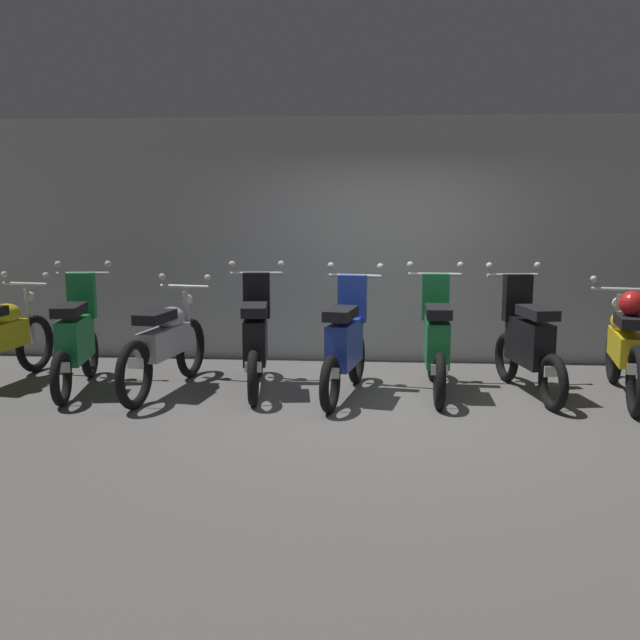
% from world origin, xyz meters
% --- Properties ---
extents(ground_plane, '(80.00, 80.00, 0.00)m').
position_xyz_m(ground_plane, '(0.00, 0.00, 0.00)').
color(ground_plane, '#565451').
extents(back_wall, '(16.19, 0.30, 2.90)m').
position_xyz_m(back_wall, '(0.00, 2.22, 1.45)').
color(back_wall, '#9EA0A3').
rests_on(back_wall, ground).
extents(motorbike_slot_1, '(0.58, 1.67, 1.29)m').
position_xyz_m(motorbike_slot_1, '(-3.19, 0.43, 0.53)').
color(motorbike_slot_1, black).
rests_on(motorbike_slot_1, ground).
extents(motorbike_slot_2, '(0.58, 1.94, 1.15)m').
position_xyz_m(motorbike_slot_2, '(-2.27, 0.44, 0.49)').
color(motorbike_slot_2, black).
rests_on(motorbike_slot_2, ground).
extents(motorbike_slot_3, '(0.59, 1.68, 1.29)m').
position_xyz_m(motorbike_slot_3, '(-1.37, 0.58, 0.53)').
color(motorbike_slot_3, black).
rests_on(motorbike_slot_3, ground).
extents(motorbike_slot_4, '(0.58, 1.67, 1.29)m').
position_xyz_m(motorbike_slot_4, '(-0.45, 0.39, 0.53)').
color(motorbike_slot_4, black).
rests_on(motorbike_slot_4, ground).
extents(motorbike_slot_5, '(0.59, 1.68, 1.29)m').
position_xyz_m(motorbike_slot_5, '(0.46, 0.60, 0.53)').
color(motorbike_slot_5, black).
rests_on(motorbike_slot_5, ground).
extents(motorbike_slot_6, '(0.59, 1.67, 1.29)m').
position_xyz_m(motorbike_slot_6, '(1.36, 0.60, 0.53)').
color(motorbike_slot_6, black).
rests_on(motorbike_slot_6, ground).
extents(motorbike_slot_7, '(0.58, 1.94, 1.15)m').
position_xyz_m(motorbike_slot_7, '(2.28, 0.52, 0.53)').
color(motorbike_slot_7, black).
rests_on(motorbike_slot_7, ground).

